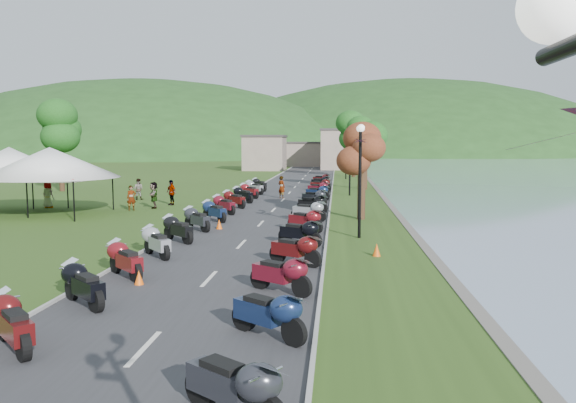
{
  "coord_description": "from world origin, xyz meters",
  "views": [
    {
      "loc": [
        3.99,
        -7.02,
        4.32
      ],
      "look_at": [
        1.52,
        21.1,
        1.3
      ],
      "focal_mm": 35.0,
      "sensor_mm": 36.0,
      "label": 1
    }
  ],
  "objects": [
    {
      "name": "tree_lakeside",
      "position": [
        5.34,
        24.17,
        3.1
      ],
      "size": [
        2.23,
        2.23,
        6.2
      ],
      "primitive_type": null,
      "color": "#24681F",
      "rests_on": "ground"
    },
    {
      "name": "far_building",
      "position": [
        -2.0,
        85.0,
        2.5
      ],
      "size": [
        18.0,
        16.0,
        5.0
      ],
      "primitive_type": "cube",
      "color": "gray",
      "rests_on": "ground"
    },
    {
      "name": "vendor_tent_main",
      "position": [
        -12.86,
        24.68,
        2.0
      ],
      "size": [
        5.33,
        5.33,
        4.0
      ],
      "primitive_type": null,
      "color": "white",
      "rests_on": "ground"
    },
    {
      "name": "traffic_cone_near",
      "position": [
        -1.95,
        9.11,
        0.23
      ],
      "size": [
        0.29,
        0.29,
        0.46
      ],
      "primitive_type": "cone",
      "color": "#F2590C",
      "rests_on": "ground"
    },
    {
      "name": "hills_backdrop",
      "position": [
        0.0,
        200.0,
        0.0
      ],
      "size": [
        360.0,
        120.0,
        76.0
      ],
      "primitive_type": null,
      "color": "#285621",
      "rests_on": "ground"
    },
    {
      "name": "moto_row_right",
      "position": [
        2.44,
        25.21,
        0.55
      ],
      "size": [
        2.6,
        50.47,
        1.1
      ],
      "primitive_type": null,
      "color": "#331411",
      "rests_on": "ground"
    },
    {
      "name": "pedestrian_b",
      "position": [
        -10.81,
        33.56,
        0.0
      ],
      "size": [
        0.77,
        0.43,
        1.58
      ],
      "primitive_type": "imported",
      "rotation": [
        0.0,
        0.0,
        3.15
      ],
      "color": "slate",
      "rests_on": "ground"
    },
    {
      "name": "moto_row_left",
      "position": [
        -2.71,
        17.89,
        0.55
      ],
      "size": [
        2.6,
        49.77,
        1.1
      ],
      "primitive_type": null,
      "color": "#331411",
      "rests_on": "ground"
    },
    {
      "name": "pedestrian_a",
      "position": [
        -8.92,
        27.12,
        0.0
      ],
      "size": [
        0.71,
        0.66,
        1.57
      ],
      "primitive_type": "imported",
      "rotation": [
        0.0,
        0.0,
        0.54
      ],
      "color": "slate",
      "rests_on": "ground"
    },
    {
      "name": "road",
      "position": [
        0.0,
        40.0,
        0.01
      ],
      "size": [
        7.0,
        120.0,
        0.02
      ],
      "primitive_type": "cube",
      "color": "#343437",
      "rests_on": "ground"
    },
    {
      "name": "vendor_tent_side",
      "position": [
        -15.88,
        25.52,
        2.0
      ],
      "size": [
        4.8,
        4.8,
        4.0
      ],
      "primitive_type": null,
      "color": "white",
      "rests_on": "ground"
    }
  ]
}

